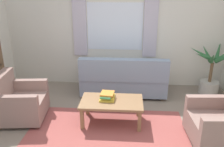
% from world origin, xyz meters
% --- Properties ---
extents(ground_plane, '(6.24, 6.24, 0.00)m').
position_xyz_m(ground_plane, '(0.00, 0.00, 0.00)').
color(ground_plane, gray).
extents(wall_back, '(5.32, 0.12, 2.60)m').
position_xyz_m(wall_back, '(0.00, 2.26, 1.30)').
color(wall_back, silver).
rests_on(wall_back, ground_plane).
extents(window_with_curtains, '(1.98, 0.07, 1.40)m').
position_xyz_m(window_with_curtains, '(0.00, 2.18, 1.45)').
color(window_with_curtains, white).
extents(area_rug, '(2.71, 1.63, 0.01)m').
position_xyz_m(area_rug, '(0.00, 0.00, 0.01)').
color(area_rug, '#9E4C47').
rests_on(area_rug, ground_plane).
extents(couch, '(1.90, 0.82, 0.92)m').
position_xyz_m(couch, '(0.24, 1.57, 0.37)').
color(couch, gray).
rests_on(couch, ground_plane).
extents(armchair_left, '(0.90, 0.92, 0.88)m').
position_xyz_m(armchair_left, '(-1.66, 0.36, 0.35)').
color(armchair_left, gray).
rests_on(armchair_left, ground_plane).
extents(armchair_right, '(0.87, 0.89, 0.88)m').
position_xyz_m(armchair_right, '(1.80, -0.10, 0.35)').
color(armchair_right, gray).
rests_on(armchair_right, ground_plane).
extents(coffee_table, '(1.10, 0.64, 0.44)m').
position_xyz_m(coffee_table, '(0.06, 0.35, 0.38)').
color(coffee_table, olive).
rests_on(coffee_table, ground_plane).
extents(book_stack_on_table, '(0.26, 0.35, 0.12)m').
position_xyz_m(book_stack_on_table, '(-0.03, 0.43, 0.49)').
color(book_stack_on_table, gold).
rests_on(book_stack_on_table, coffee_table).
extents(potted_plant, '(1.11, 1.07, 1.19)m').
position_xyz_m(potted_plant, '(2.22, 1.77, 0.48)').
color(potted_plant, '#B7B2A8').
rests_on(potted_plant, ground_plane).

